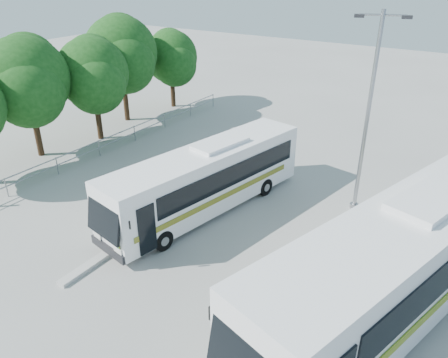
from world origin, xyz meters
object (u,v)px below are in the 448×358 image
Objects in this scene: tree_far_d at (122,53)px; lamppost at (369,108)px; tree_far_e at (172,57)px; coach_main at (206,178)px; tree_far_b at (27,79)px; tree_far_c at (93,74)px; coach_adjacent at (403,261)px.

tree_far_d is 0.83× the size of lamppost.
coach_main is (11.62, -12.01, -2.25)m from tree_far_e.
coach_main is at bearing 0.43° from tree_far_b.
tree_far_e is 19.14m from lamppost.
coach_main is at bearing -18.92° from tree_far_c.
tree_far_e is at bearing 145.00° from coach_main.
lamppost is (-3.26, 6.01, 2.79)m from coach_adjacent.
tree_far_e is 0.67× the size of lamppost.
lamppost is (18.01, -3.58, 0.04)m from tree_far_d.
tree_far_c is at bearing -72.17° from tree_far_d.
lamppost is at bearing -25.00° from tree_far_e.
coach_main is at bearing -45.94° from tree_far_e.
coach_adjacent reaches higher than coach_main.
tree_far_d is 0.53× the size of coach_adjacent.
lamppost is (16.82, 0.12, 0.59)m from tree_far_c.
tree_far_c is at bearing 77.09° from tree_far_b.
tree_far_b reaches higher than coach_main.
tree_far_e reaches higher than coach_main.
lamppost reaches higher than tree_far_e.
lamppost is (17.32, -8.08, 0.97)m from tree_far_e.
tree_far_e is at bearing 88.17° from tree_far_b.
tree_far_b is 4.01m from tree_far_c.
tree_far_d is at bearing 159.54° from coach_main.
tree_far_e is at bearing 93.54° from tree_far_c.
coach_main is (12.31, -7.51, -3.18)m from tree_far_d.
tree_far_b is 12.13m from tree_far_e.
coach_adjacent is at bearing -79.27° from lamppost.
tree_far_c is 21.03m from coach_adjacent.
tree_far_c is 16.83m from lamppost.
tree_far_d is 0.67× the size of coach_main.
tree_far_d is at bearing 151.03° from lamppost.
tree_far_d is (-0.30, 7.60, 0.25)m from tree_far_b.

